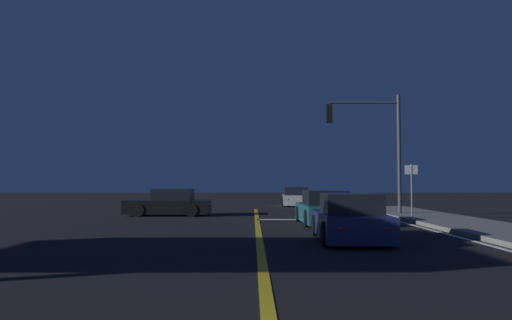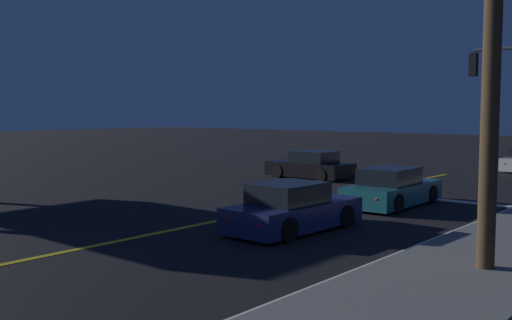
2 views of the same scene
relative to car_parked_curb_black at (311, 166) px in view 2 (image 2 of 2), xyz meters
The scene contains 7 objects.
sidewalk_right 16.83m from the car_parked_curb_black, 43.26° to the right, with size 3.20×36.92×0.15m, color slate.
lane_line_center 12.34m from the car_parked_curb_black, 69.19° to the right, with size 0.20×34.87×0.01m, color gold.
lane_line_edge_right 15.53m from the car_parked_curb_black, 47.94° to the right, with size 0.16×34.87×0.01m, color silver.
stop_bar 8.03m from the car_parked_curb_black, 20.24° to the right, with size 6.27×0.50×0.01m, color silver.
car_parked_curb_black is the anchor object (origin of this frame).
car_mid_block_navy 12.88m from the car_parked_curb_black, 57.36° to the right, with size 1.96×4.28×1.34m.
car_distant_tail_teal 8.72m from the car_parked_curb_black, 36.41° to the right, with size 1.94×4.52×1.34m.
Camera 2 is at (12.19, -2.04, 3.28)m, focal length 41.77 mm.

